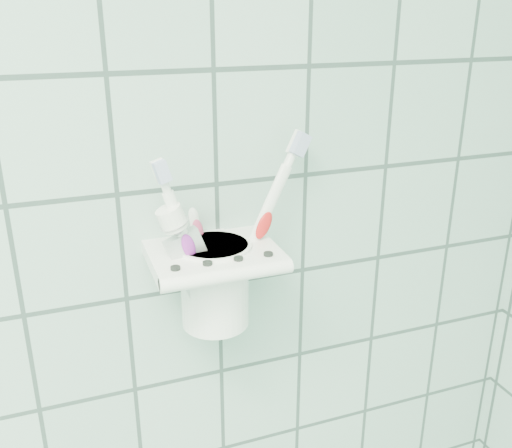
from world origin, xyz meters
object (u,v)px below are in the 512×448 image
at_px(toothbrush_pink, 212,241).
at_px(toothbrush_blue, 206,238).
at_px(cup, 215,281).
at_px(toothpaste_tube, 216,251).
at_px(toothbrush_orange, 217,224).
at_px(holder_bracket, 213,256).

height_order(toothbrush_pink, toothbrush_blue, toothbrush_pink).
distance_m(cup, toothbrush_blue, 0.05).
relative_size(cup, toothbrush_blue, 0.53).
distance_m(cup, toothbrush_pink, 0.06).
height_order(toothbrush_pink, toothpaste_tube, toothbrush_pink).
height_order(toothbrush_orange, toothpaste_tube, toothbrush_orange).
bearing_deg(toothbrush_blue, toothpaste_tube, -78.35).
relative_size(toothbrush_blue, toothpaste_tube, 1.17).
relative_size(cup, toothbrush_orange, 0.44).
bearing_deg(cup, toothbrush_pink, -110.06).
xyz_separation_m(toothbrush_pink, toothbrush_orange, (0.01, 0.01, 0.02)).
distance_m(toothbrush_pink, toothpaste_tube, 0.02).
xyz_separation_m(cup, toothbrush_pink, (-0.01, -0.02, 0.05)).
distance_m(toothbrush_pink, toothbrush_orange, 0.02).
distance_m(cup, toothbrush_orange, 0.07).
bearing_deg(holder_bracket, toothbrush_blue, 120.85).
bearing_deg(toothbrush_orange, holder_bracket, 119.68).
xyz_separation_m(holder_bracket, toothbrush_blue, (-0.00, 0.01, 0.02)).
bearing_deg(toothbrush_pink, toothpaste_tube, 28.96).
relative_size(cup, toothpaste_tube, 0.61).
bearing_deg(holder_bracket, toothpaste_tube, -75.18).
bearing_deg(toothbrush_orange, toothbrush_blue, 115.10).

